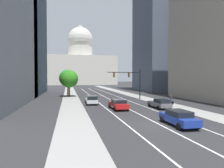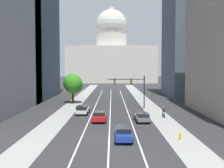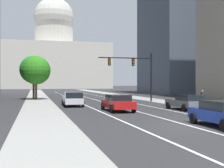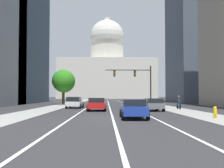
{
  "view_description": "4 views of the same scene",
  "coord_description": "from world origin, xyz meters",
  "px_view_note": "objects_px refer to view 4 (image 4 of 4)",
  "views": [
    {
      "loc": [
        -8.63,
        -17.65,
        4.5
      ],
      "look_at": [
        -0.32,
        20.17,
        3.37
      ],
      "focal_mm": 32.12,
      "sensor_mm": 36.0,
      "label": 1
    },
    {
      "loc": [
        0.32,
        -30.81,
        7.85
      ],
      "look_at": [
        0.49,
        26.54,
        4.62
      ],
      "focal_mm": 44.9,
      "sensor_mm": 36.0,
      "label": 2
    },
    {
      "loc": [
        -8.63,
        -16.16,
        2.47
      ],
      "look_at": [
        1.1,
        23.03,
        2.32
      ],
      "focal_mm": 50.43,
      "sensor_mm": 36.0,
      "label": 3
    },
    {
      "loc": [
        -0.51,
        -22.59,
        1.77
      ],
      "look_at": [
        0.39,
        20.96,
        3.42
      ],
      "focal_mm": 46.72,
      "sensor_mm": 36.0,
      "label": 4
    }
  ],
  "objects_px": {
    "capitol_building": "(107,71)",
    "fire_hydrant": "(215,112)",
    "car_blue": "(133,108)",
    "street_tree_mid_left": "(63,81)",
    "car_gray": "(153,104)",
    "car_red": "(97,104)",
    "cyclist": "(179,102)",
    "street_tree_near_left": "(64,81)",
    "traffic_signal_mast": "(136,78)",
    "car_white": "(75,102)"
  },
  "relations": [
    {
      "from": "car_blue",
      "to": "street_tree_near_left",
      "type": "relative_size",
      "value": 0.74
    },
    {
      "from": "cyclist",
      "to": "car_gray",
      "type": "bearing_deg",
      "value": 131.95
    },
    {
      "from": "capitol_building",
      "to": "fire_hydrant",
      "type": "height_order",
      "value": "capitol_building"
    },
    {
      "from": "car_white",
      "to": "street_tree_mid_left",
      "type": "bearing_deg",
      "value": 15.42
    },
    {
      "from": "car_red",
      "to": "car_white",
      "type": "height_order",
      "value": "car_white"
    },
    {
      "from": "car_red",
      "to": "car_blue",
      "type": "relative_size",
      "value": 0.98
    },
    {
      "from": "fire_hydrant",
      "to": "street_tree_near_left",
      "type": "bearing_deg",
      "value": 116.49
    },
    {
      "from": "cyclist",
      "to": "car_red",
      "type": "bearing_deg",
      "value": 105.98
    },
    {
      "from": "car_gray",
      "to": "street_tree_mid_left",
      "type": "bearing_deg",
      "value": 28.23
    },
    {
      "from": "traffic_signal_mast",
      "to": "street_tree_near_left",
      "type": "distance_m",
      "value": 15.04
    },
    {
      "from": "street_tree_near_left",
      "to": "car_red",
      "type": "bearing_deg",
      "value": -72.4
    },
    {
      "from": "car_blue",
      "to": "car_white",
      "type": "xyz_separation_m",
      "value": [
        -6.28,
        17.23,
        0.03
      ]
    },
    {
      "from": "car_white",
      "to": "street_tree_near_left",
      "type": "bearing_deg",
      "value": 15.23
    },
    {
      "from": "car_blue",
      "to": "car_white",
      "type": "relative_size",
      "value": 1.03
    },
    {
      "from": "car_red",
      "to": "fire_hydrant",
      "type": "relative_size",
      "value": 5.17
    },
    {
      "from": "capitol_building",
      "to": "car_blue",
      "type": "height_order",
      "value": "capitol_building"
    },
    {
      "from": "car_white",
      "to": "traffic_signal_mast",
      "type": "xyz_separation_m",
      "value": [
        8.99,
        6.7,
        3.68
      ]
    },
    {
      "from": "capitol_building",
      "to": "car_gray",
      "type": "distance_m",
      "value": 117.4
    },
    {
      "from": "cyclist",
      "to": "street_tree_mid_left",
      "type": "distance_m",
      "value": 26.1
    },
    {
      "from": "car_red",
      "to": "traffic_signal_mast",
      "type": "relative_size",
      "value": 0.65
    },
    {
      "from": "car_blue",
      "to": "car_white",
      "type": "bearing_deg",
      "value": 20.64
    },
    {
      "from": "car_blue",
      "to": "street_tree_near_left",
      "type": "bearing_deg",
      "value": 17.73
    },
    {
      "from": "car_red",
      "to": "cyclist",
      "type": "relative_size",
      "value": 2.73
    },
    {
      "from": "fire_hydrant",
      "to": "street_tree_mid_left",
      "type": "relative_size",
      "value": 0.14
    },
    {
      "from": "capitol_building",
      "to": "car_white",
      "type": "xyz_separation_m",
      "value": [
        -4.71,
        -109.7,
        -13.54
      ]
    },
    {
      "from": "cyclist",
      "to": "capitol_building",
      "type": "bearing_deg",
      "value": 2.08
    },
    {
      "from": "car_gray",
      "to": "fire_hydrant",
      "type": "relative_size",
      "value": 5.0
    },
    {
      "from": "car_gray",
      "to": "street_tree_mid_left",
      "type": "distance_m",
      "value": 26.87
    },
    {
      "from": "capitol_building",
      "to": "street_tree_near_left",
      "type": "xyz_separation_m",
      "value": [
        -8.33,
        -94.79,
        -10.03
      ]
    },
    {
      "from": "car_white",
      "to": "cyclist",
      "type": "distance_m",
      "value": 13.62
    },
    {
      "from": "cyclist",
      "to": "street_tree_near_left",
      "type": "height_order",
      "value": "street_tree_near_left"
    },
    {
      "from": "car_gray",
      "to": "street_tree_near_left",
      "type": "distance_m",
      "value": 25.59
    },
    {
      "from": "capitol_building",
      "to": "car_blue",
      "type": "distance_m",
      "value": 127.66
    },
    {
      "from": "traffic_signal_mast",
      "to": "capitol_building",
      "type": "bearing_deg",
      "value": 92.38
    },
    {
      "from": "fire_hydrant",
      "to": "cyclist",
      "type": "xyz_separation_m",
      "value": [
        0.82,
        14.26,
        0.39
      ]
    },
    {
      "from": "car_blue",
      "to": "fire_hydrant",
      "type": "distance_m",
      "value": 6.18
    },
    {
      "from": "street_tree_mid_left",
      "to": "car_gray",
      "type": "bearing_deg",
      "value": -59.75
    },
    {
      "from": "car_gray",
      "to": "street_tree_mid_left",
      "type": "xyz_separation_m",
      "value": [
        -13.4,
        22.98,
        3.74
      ]
    },
    {
      "from": "car_red",
      "to": "street_tree_near_left",
      "type": "relative_size",
      "value": 0.73
    },
    {
      "from": "capitol_building",
      "to": "street_tree_near_left",
      "type": "relative_size",
      "value": 7.44
    },
    {
      "from": "car_red",
      "to": "traffic_signal_mast",
      "type": "xyz_separation_m",
      "value": [
        5.84,
        13.11,
        3.71
      ]
    },
    {
      "from": "capitol_building",
      "to": "cyclist",
      "type": "xyz_separation_m",
      "value": [
        8.56,
        -112.77,
        -13.49
      ]
    },
    {
      "from": "fire_hydrant",
      "to": "car_gray",
      "type": "bearing_deg",
      "value": 106.03
    },
    {
      "from": "car_blue",
      "to": "traffic_signal_mast",
      "type": "relative_size",
      "value": 0.66
    },
    {
      "from": "car_blue",
      "to": "cyclist",
      "type": "distance_m",
      "value": 15.79
    },
    {
      "from": "car_white",
      "to": "street_tree_near_left",
      "type": "xyz_separation_m",
      "value": [
        -3.62,
        14.91,
        3.52
      ]
    },
    {
      "from": "car_gray",
      "to": "cyclist",
      "type": "xyz_separation_m",
      "value": [
        3.85,
        3.74,
        0.11
      ]
    },
    {
      "from": "cyclist",
      "to": "traffic_signal_mast",
      "type": "bearing_deg",
      "value": 21.4
    },
    {
      "from": "car_white",
      "to": "cyclist",
      "type": "height_order",
      "value": "cyclist"
    },
    {
      "from": "car_gray",
      "to": "traffic_signal_mast",
      "type": "distance_m",
      "value": 14.03
    }
  ]
}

